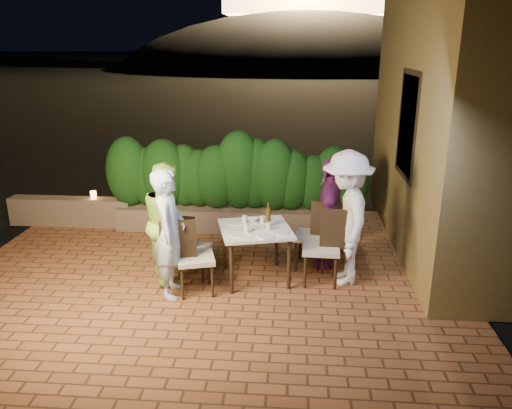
# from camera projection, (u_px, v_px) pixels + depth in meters

# --- Properties ---
(ground) EXTENTS (400.00, 400.00, 0.00)m
(ground) POSITION_uv_depth(u_px,v_px,m) (203.00, 292.00, 6.63)
(ground) COLOR black
(ground) RESTS_ON ground
(terrace_floor) EXTENTS (7.00, 6.00, 0.15)m
(terrace_floor) POSITION_uv_depth(u_px,v_px,m) (209.00, 278.00, 7.12)
(terrace_floor) COLOR brown
(terrace_floor) RESTS_ON ground
(building_wall) EXTENTS (1.60, 5.00, 5.00)m
(building_wall) POSITION_uv_depth(u_px,v_px,m) (459.00, 87.00, 7.47)
(building_wall) COLOR olive
(building_wall) RESTS_ON ground
(window_pane) EXTENTS (0.08, 1.00, 1.40)m
(window_pane) POSITION_uv_depth(u_px,v_px,m) (409.00, 125.00, 7.21)
(window_pane) COLOR black
(window_pane) RESTS_ON building_wall
(window_frame) EXTENTS (0.06, 1.15, 1.55)m
(window_frame) POSITION_uv_depth(u_px,v_px,m) (409.00, 125.00, 7.21)
(window_frame) COLOR black
(window_frame) RESTS_ON building_wall
(planter) EXTENTS (4.20, 0.55, 0.40)m
(planter) POSITION_uv_depth(u_px,v_px,m) (237.00, 219.00, 8.72)
(planter) COLOR brown
(planter) RESTS_ON ground
(hedge) EXTENTS (4.00, 0.70, 1.10)m
(hedge) POSITION_uv_depth(u_px,v_px,m) (237.00, 177.00, 8.49)
(hedge) COLOR #12390F
(hedge) RESTS_ON planter
(parapet) EXTENTS (2.20, 0.30, 0.50)m
(parapet) POSITION_uv_depth(u_px,v_px,m) (71.00, 211.00, 8.94)
(parapet) COLOR brown
(parapet) RESTS_ON ground
(hill) EXTENTS (52.00, 40.00, 22.00)m
(hill) POSITION_uv_depth(u_px,v_px,m) (304.00, 101.00, 64.59)
(hill) COLOR black
(hill) RESTS_ON ground
(dining_table) EXTENTS (1.13, 1.13, 0.75)m
(dining_table) POSITION_uv_depth(u_px,v_px,m) (255.00, 253.00, 6.84)
(dining_table) COLOR white
(dining_table) RESTS_ON ground
(plate_nw) EXTENTS (0.21, 0.21, 0.01)m
(plate_nw) POSITION_uv_depth(u_px,v_px,m) (236.00, 234.00, 6.48)
(plate_nw) COLOR white
(plate_nw) RESTS_ON dining_table
(plate_sw) EXTENTS (0.23, 0.23, 0.01)m
(plate_sw) POSITION_uv_depth(u_px,v_px,m) (234.00, 223.00, 6.91)
(plate_sw) COLOR white
(plate_sw) RESTS_ON dining_table
(plate_ne) EXTENTS (0.24, 0.24, 0.01)m
(plate_ne) POSITION_uv_depth(u_px,v_px,m) (280.00, 232.00, 6.56)
(plate_ne) COLOR white
(plate_ne) RESTS_ON dining_table
(plate_se) EXTENTS (0.22, 0.22, 0.01)m
(plate_se) POSITION_uv_depth(u_px,v_px,m) (270.00, 221.00, 6.96)
(plate_se) COLOR white
(plate_se) RESTS_ON dining_table
(plate_centre) EXTENTS (0.21, 0.21, 0.01)m
(plate_centre) POSITION_uv_depth(u_px,v_px,m) (258.00, 228.00, 6.70)
(plate_centre) COLOR white
(plate_centre) RESTS_ON dining_table
(plate_front) EXTENTS (0.24, 0.24, 0.01)m
(plate_front) POSITION_uv_depth(u_px,v_px,m) (266.00, 236.00, 6.42)
(plate_front) COLOR white
(plate_front) RESTS_ON dining_table
(glass_nw) EXTENTS (0.07, 0.07, 0.12)m
(glass_nw) POSITION_uv_depth(u_px,v_px,m) (247.00, 228.00, 6.54)
(glass_nw) COLOR silver
(glass_nw) RESTS_ON dining_table
(glass_sw) EXTENTS (0.07, 0.07, 0.12)m
(glass_sw) POSITION_uv_depth(u_px,v_px,m) (245.00, 220.00, 6.86)
(glass_sw) COLOR silver
(glass_sw) RESTS_ON dining_table
(glass_ne) EXTENTS (0.06, 0.06, 0.10)m
(glass_ne) POSITION_uv_depth(u_px,v_px,m) (268.00, 226.00, 6.64)
(glass_ne) COLOR silver
(glass_ne) RESTS_ON dining_table
(glass_se) EXTENTS (0.06, 0.06, 0.11)m
(glass_se) POSITION_uv_depth(u_px,v_px,m) (263.00, 220.00, 6.88)
(glass_se) COLOR silver
(glass_se) RESTS_ON dining_table
(beer_bottle) EXTENTS (0.06, 0.06, 0.33)m
(beer_bottle) POSITION_uv_depth(u_px,v_px,m) (268.00, 215.00, 6.74)
(beer_bottle) COLOR #462C0B
(beer_bottle) RESTS_ON dining_table
(bowl) EXTENTS (0.18, 0.18, 0.04)m
(bowl) POSITION_uv_depth(u_px,v_px,m) (251.00, 220.00, 6.97)
(bowl) COLOR white
(bowl) RESTS_ON dining_table
(chair_left_front) EXTENTS (0.58, 0.58, 1.01)m
(chair_left_front) POSITION_uv_depth(u_px,v_px,m) (196.00, 256.00, 6.43)
(chair_left_front) COLOR black
(chair_left_front) RESTS_ON ground
(chair_left_back) EXTENTS (0.45, 0.45, 0.88)m
(chair_left_back) POSITION_uv_depth(u_px,v_px,m) (194.00, 247.00, 6.90)
(chair_left_back) COLOR black
(chair_left_back) RESTS_ON ground
(chair_right_front) EXTENTS (0.51, 0.51, 1.05)m
(chair_right_front) POSITION_uv_depth(u_px,v_px,m) (321.00, 246.00, 6.69)
(chair_right_front) COLOR black
(chair_right_front) RESTS_ON ground
(chair_right_back) EXTENTS (0.54, 0.54, 1.02)m
(chair_right_back) POSITION_uv_depth(u_px,v_px,m) (312.00, 234.00, 7.17)
(chair_right_back) COLOR black
(chair_right_back) RESTS_ON ground
(diner_blue) EXTENTS (0.44, 0.64, 1.68)m
(diner_blue) POSITION_uv_depth(u_px,v_px,m) (170.00, 234.00, 6.27)
(diner_blue) COLOR silver
(diner_blue) RESTS_ON ground
(diner_green) EXTENTS (0.90, 0.99, 1.64)m
(diner_green) POSITION_uv_depth(u_px,v_px,m) (168.00, 222.00, 6.75)
(diner_green) COLOR #A4DF45
(diner_green) RESTS_ON ground
(diner_white) EXTENTS (0.76, 1.22, 1.82)m
(diner_white) POSITION_uv_depth(u_px,v_px,m) (346.00, 218.00, 6.62)
(diner_white) COLOR white
(diner_white) RESTS_ON ground
(diner_purple) EXTENTS (0.55, 1.00, 1.62)m
(diner_purple) POSITION_uv_depth(u_px,v_px,m) (329.00, 213.00, 7.13)
(diner_purple) COLOR #682264
(diner_purple) RESTS_ON ground
(parapet_lamp) EXTENTS (0.10, 0.10, 0.14)m
(parapet_lamp) POSITION_uv_depth(u_px,v_px,m) (93.00, 195.00, 8.81)
(parapet_lamp) COLOR orange
(parapet_lamp) RESTS_ON parapet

